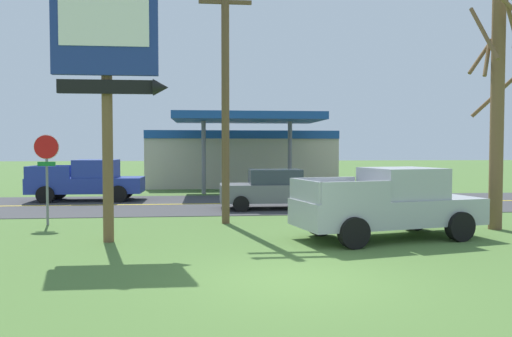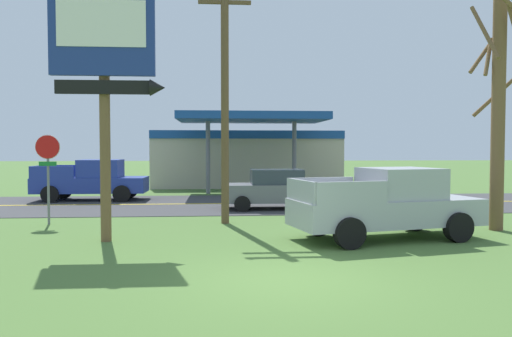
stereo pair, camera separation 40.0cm
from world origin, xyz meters
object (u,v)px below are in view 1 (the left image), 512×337
Objects in this scene: stop_sign at (47,163)px; car_grey_mid_lane at (272,189)px; utility_pole at (225,85)px; bare_tree at (497,105)px; motel_sign at (108,63)px; pickup_silver_parked_on_lawn at (390,204)px; gas_station at (240,157)px; pickup_blue_on_road at (88,181)px.

stop_sign is 8.70m from car_grey_mid_lane.
utility_pole is 1.20× the size of bare_tree.
car_grey_mid_lane is (7.85, 3.54, -1.20)m from stop_sign.
stop_sign is (-2.62, 3.30, -2.71)m from motel_sign.
stop_sign is 10.86m from pickup_silver_parked_on_lawn.
gas_station reaches higher than stop_sign.
bare_tree is 1.38× the size of pickup_blue_on_road.
bare_tree is 8.98m from car_grey_mid_lane.
stop_sign is 0.34× the size of utility_pole.
gas_station is 2.31× the size of pickup_blue_on_road.
pickup_silver_parked_on_lawn and pickup_blue_on_road have the same top height.
motel_sign is 11.54m from bare_tree.
pickup_silver_parked_on_lawn is (2.85, -19.84, -0.98)m from gas_station.
car_grey_mid_lane is at bearing 61.24° from utility_pole.
motel_sign is at bearing 179.29° from pickup_silver_parked_on_lawn.
pickup_blue_on_road is at bearing -131.33° from gas_station.
gas_station is at bearing 109.67° from bare_tree.
motel_sign is 9.46m from car_grey_mid_lane.
bare_tree reaches higher than stop_sign.
utility_pole is 8.55m from bare_tree.
utility_pole is at bearing 44.30° from motel_sign.
pickup_silver_parked_on_lawn is at bearing -35.75° from utility_pole.
gas_station is at bearing 98.18° from pickup_silver_parked_on_lawn.
utility_pole is 0.72× the size of gas_station.
utility_pole is 1.56× the size of pickup_silver_parked_on_lawn.
stop_sign is 14.36m from bare_tree.
utility_pole reaches higher than pickup_blue_on_road.
gas_station is (4.78, 19.75, -2.79)m from motel_sign.
motel_sign is 0.80× the size of utility_pole.
pickup_blue_on_road reaches higher than car_grey_mid_lane.
gas_station is 2.18× the size of pickup_silver_parked_on_lawn.
bare_tree is 1.71× the size of car_grey_mid_lane.
motel_sign is 8.52m from pickup_silver_parked_on_lawn.
gas_station is (1.60, 16.64, -2.66)m from utility_pole.
car_grey_mid_lane is (0.45, -12.91, -1.11)m from gas_station.
motel_sign is 20.51m from gas_station.
pickup_silver_parked_on_lawn is at bearing -18.33° from stop_sign.
pickup_blue_on_road is at bearing 128.87° from utility_pole.
utility_pole reaches higher than stop_sign.
utility_pole is at bearing 144.25° from pickup_silver_parked_on_lawn.
motel_sign reaches higher than car_grey_mid_lane.
pickup_silver_parked_on_lawn is (10.26, -3.40, -1.06)m from stop_sign.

